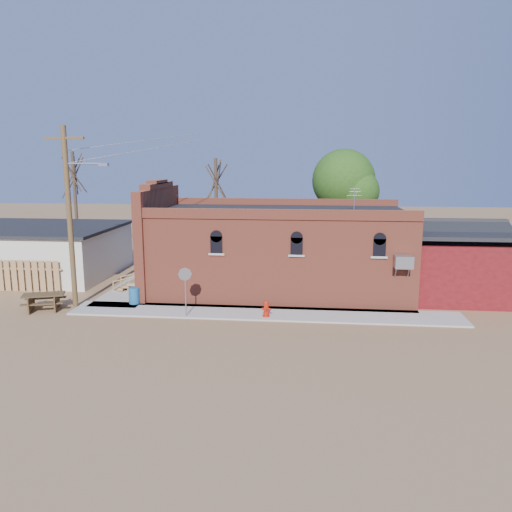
# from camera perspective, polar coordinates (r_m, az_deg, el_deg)

# --- Properties ---
(ground) EXTENTS (120.00, 120.00, 0.00)m
(ground) POSITION_cam_1_polar(r_m,az_deg,el_deg) (23.71, -2.89, -7.19)
(ground) COLOR olive
(ground) RESTS_ON ground
(sidewalk_south) EXTENTS (19.00, 2.20, 0.08)m
(sidewalk_south) POSITION_cam_1_polar(r_m,az_deg,el_deg) (24.38, 0.94, -6.57)
(sidewalk_south) COLOR #9E9991
(sidewalk_south) RESTS_ON ground
(sidewalk_west) EXTENTS (2.60, 10.00, 0.08)m
(sidewalk_west) POSITION_cam_1_polar(r_m,az_deg,el_deg) (30.79, -12.86, -3.12)
(sidewalk_west) COLOR #9E9991
(sidewalk_west) RESTS_ON ground
(brick_bar) EXTENTS (16.40, 7.97, 6.30)m
(brick_bar) POSITION_cam_1_polar(r_m,az_deg,el_deg) (28.27, 2.04, 0.67)
(brick_bar) COLOR #A84933
(brick_bar) RESTS_ON ground
(red_shed) EXTENTS (5.40, 6.40, 4.30)m
(red_shed) POSITION_cam_1_polar(r_m,az_deg,el_deg) (29.35, 21.62, 0.15)
(red_shed) COLOR #510E10
(red_shed) RESTS_ON ground
(wood_fence) EXTENTS (5.20, 0.10, 1.80)m
(wood_fence) POSITION_cam_1_polar(r_m,az_deg,el_deg) (31.40, -25.55, -2.05)
(wood_fence) COLOR olive
(wood_fence) RESTS_ON ground
(utility_pole) EXTENTS (3.12, 0.26, 9.00)m
(utility_pole) POSITION_cam_1_polar(r_m,az_deg,el_deg) (26.31, -20.46, 4.58)
(utility_pole) COLOR #49381D
(utility_pole) RESTS_ON ground
(tree_bare_near) EXTENTS (2.80, 2.80, 7.65)m
(tree_bare_near) POSITION_cam_1_polar(r_m,az_deg,el_deg) (35.88, -4.61, 8.64)
(tree_bare_near) COLOR #49362A
(tree_bare_near) RESTS_ON ground
(tree_bare_far) EXTENTS (2.80, 2.80, 8.16)m
(tree_bare_far) POSITION_cam_1_polar(r_m,az_deg,el_deg) (40.27, -20.13, 8.83)
(tree_bare_far) COLOR #49362A
(tree_bare_far) RESTS_ON ground
(tree_leafy) EXTENTS (4.40, 4.40, 8.15)m
(tree_leafy) POSITION_cam_1_polar(r_m,az_deg,el_deg) (35.89, 9.99, 8.47)
(tree_leafy) COLOR #49362A
(tree_leafy) RESTS_ON ground
(fire_hydrant) EXTENTS (0.45, 0.44, 0.78)m
(fire_hydrant) POSITION_cam_1_polar(r_m,az_deg,el_deg) (23.67, 1.17, -6.03)
(fire_hydrant) COLOR #AE1A09
(fire_hydrant) RESTS_ON sidewalk_south
(stop_sign) EXTENTS (0.63, 0.24, 2.36)m
(stop_sign) POSITION_cam_1_polar(r_m,az_deg,el_deg) (23.61, -8.10, -2.59)
(stop_sign) COLOR gray
(stop_sign) RESTS_ON sidewalk_south
(trash_barrel) EXTENTS (0.70, 0.70, 0.85)m
(trash_barrel) POSITION_cam_1_polar(r_m,az_deg,el_deg) (26.51, -13.74, -4.40)
(trash_barrel) COLOR #1B5687
(trash_barrel) RESTS_ON sidewalk_west
(picnic_table) EXTENTS (2.34, 2.04, 0.82)m
(picnic_table) POSITION_cam_1_polar(r_m,az_deg,el_deg) (27.08, -23.09, -4.59)
(picnic_table) COLOR #49351D
(picnic_table) RESTS_ON ground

